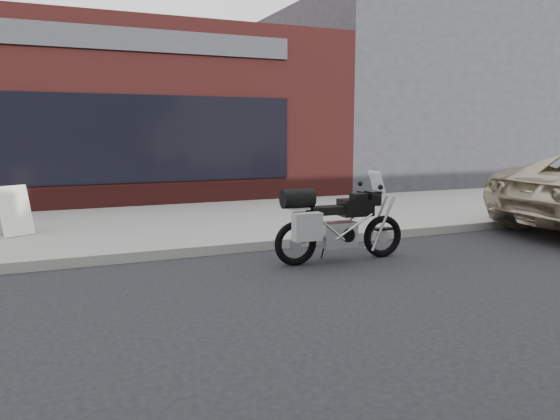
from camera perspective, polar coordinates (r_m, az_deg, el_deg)
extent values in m
plane|color=black|center=(5.06, 11.29, -13.58)|extent=(120.00, 120.00, 0.00)
cube|color=gray|center=(11.32, -9.19, -1.01)|extent=(44.00, 6.00, 0.15)
cube|color=#4E1B19|center=(17.86, -21.31, 8.87)|extent=(14.00, 10.00, 4.50)
cube|color=black|center=(12.84, -20.32, 6.95)|extent=(10.00, 0.08, 2.00)
cube|color=#2E2D33|center=(13.00, -20.82, 16.68)|extent=(10.00, 0.08, 0.50)
cube|color=#2E2D33|center=(21.94, 12.35, 10.96)|extent=(10.00, 10.00, 6.00)
torus|color=black|center=(7.65, 1.64, -3.52)|extent=(0.64, 0.12, 0.63)
torus|color=black|center=(8.30, 10.66, -2.72)|extent=(0.64, 0.12, 0.63)
cube|color=#B7B7BC|center=(7.91, 6.05, -2.54)|extent=(0.53, 0.30, 0.36)
cube|color=black|center=(7.99, 7.89, 0.28)|extent=(0.48, 0.31, 0.25)
cube|color=black|center=(7.77, 4.85, -0.03)|extent=(0.53, 0.28, 0.11)
cube|color=black|center=(7.64, 2.63, -0.73)|extent=(0.29, 0.22, 0.13)
cube|color=black|center=(8.11, 9.65, 1.24)|extent=(0.18, 0.23, 0.21)
cube|color=silver|center=(8.12, 10.08, 2.91)|extent=(0.14, 0.29, 0.32)
cylinder|color=black|center=(8.07, 9.26, 1.69)|extent=(0.05, 0.66, 0.03)
cube|color=#B7B7BC|center=(7.57, 1.85, 0.21)|extent=(0.27, 0.29, 0.03)
cube|color=gray|center=(7.40, 2.87, -1.76)|extent=(0.40, 0.18, 0.38)
cylinder|color=black|center=(7.56, 1.86, 1.21)|extent=(0.46, 0.28, 0.26)
cylinder|color=#B7B7BC|center=(7.89, 3.10, -3.02)|extent=(0.53, 0.09, 0.18)
cube|color=white|center=(10.04, -25.93, -0.09)|extent=(0.57, 0.48, 0.83)
cube|color=white|center=(10.23, -26.51, 0.02)|extent=(0.57, 0.48, 0.83)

